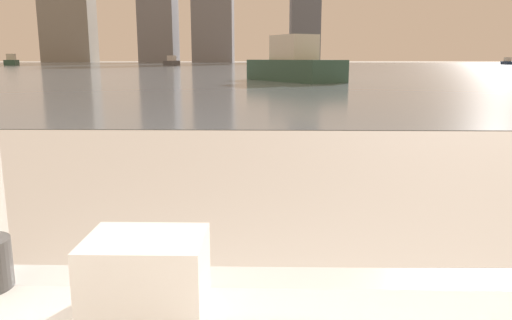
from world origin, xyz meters
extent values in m
cube|color=white|center=(-0.26, 0.87, 0.51)|extent=(0.25, 0.20, 0.04)
cube|color=white|center=(-0.26, 0.87, 0.55)|extent=(0.25, 0.20, 0.04)
cube|color=white|center=(-0.26, 0.87, 0.59)|extent=(0.25, 0.20, 0.04)
cube|color=white|center=(-0.26, 0.87, 0.63)|extent=(0.25, 0.20, 0.04)
cube|color=slate|center=(0.00, 62.00, 0.01)|extent=(180.00, 110.00, 0.01)
cube|color=navy|center=(37.27, 79.47, 0.27)|extent=(1.33, 3.09, 0.53)
cube|color=silver|center=(37.27, 79.47, 0.84)|extent=(0.86, 1.20, 0.60)
cube|color=#4C4C51|center=(-13.37, 70.71, 0.33)|extent=(1.79, 3.77, 0.63)
cube|color=silver|center=(-13.37, 70.71, 1.01)|extent=(1.11, 1.48, 0.72)
cube|color=#335647|center=(-36.44, 71.44, 0.38)|extent=(2.76, 4.52, 0.75)
cube|color=silver|center=(-36.44, 71.44, 1.19)|extent=(1.53, 1.86, 0.85)
cube|color=#335647|center=(1.18, 22.41, 0.48)|extent=(4.33, 5.54, 0.94)
cube|color=silver|center=(1.18, 22.41, 1.48)|extent=(2.18, 2.41, 1.07)
cube|color=gray|center=(-46.04, 118.00, 13.68)|extent=(11.44, 6.61, 27.37)
camera|label=1|loc=(0.00, -0.14, 1.03)|focal=35.00mm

